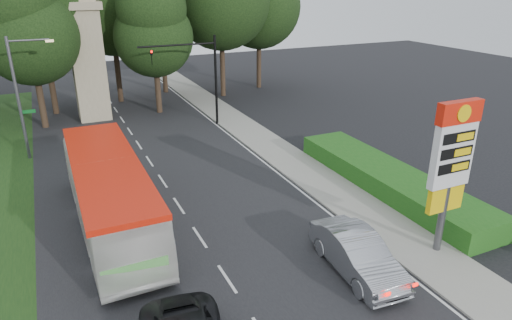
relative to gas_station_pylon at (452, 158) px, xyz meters
name	(u,v)px	position (x,y,z in m)	size (l,w,h in m)	color
road_surface	(174,198)	(-9.20, 10.01, -4.44)	(14.00, 80.00, 0.02)	black
sidewalk_right	(307,172)	(-0.70, 10.01, -4.39)	(3.00, 80.00, 0.12)	gray
hedge	(389,180)	(2.30, 6.01, -3.85)	(3.00, 14.00, 1.20)	#195316
gas_station_pylon	(452,158)	(0.00, 0.00, 0.00)	(2.10, 0.45, 6.85)	#59595E
traffic_signal_mast	(200,69)	(-3.52, 22.00, 0.22)	(6.10, 0.35, 7.20)	black
streetlight_signs	(21,93)	(-16.19, 20.01, -0.01)	(2.75, 0.98, 8.00)	#59595E
monument	(88,59)	(-11.20, 28.01, 0.66)	(3.00, 3.00, 10.05)	gray
tree_monument_left	(26,16)	(-15.20, 27.01, 4.23)	(7.28, 7.28, 14.30)	#2D2116
tree_monument_right	(152,20)	(-5.70, 27.51, 3.56)	(6.72, 6.72, 13.20)	#2D2116
transit_bus	(110,196)	(-12.70, 8.17, -2.73)	(2.88, 12.33, 3.43)	white
sedan_silver	(357,254)	(-4.18, 0.27, -3.60)	(1.80, 5.17, 1.70)	#A7A9AF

